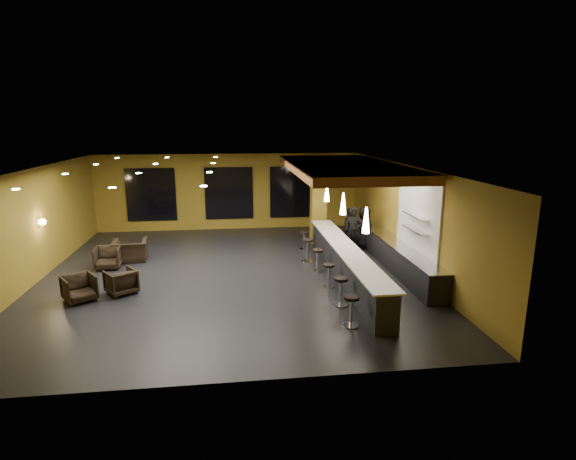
{
  "coord_description": "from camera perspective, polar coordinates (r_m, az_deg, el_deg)",
  "views": [
    {
      "loc": [
        0.13,
        -14.29,
        4.87
      ],
      "look_at": [
        2.0,
        0.5,
        1.3
      ],
      "focal_mm": 28.0,
      "sensor_mm": 36.0,
      "label": 1
    }
  ],
  "objects": [
    {
      "name": "bar_stool_3",
      "position": [
        15.03,
        3.78,
        -3.5
      ],
      "size": [
        0.39,
        0.39,
        0.77
      ],
      "rotation": [
        0.0,
        0.0,
        0.05
      ],
      "color": "silver",
      "rests_on": "floor"
    },
    {
      "name": "wood_soffit",
      "position": [
        15.85,
        7.03,
        7.9
      ],
      "size": [
        3.6,
        8.0,
        0.28
      ],
      "primitive_type": "cube",
      "color": "#9C5E2D",
      "rests_on": "ceiling"
    },
    {
      "name": "column",
      "position": [
        18.5,
        3.88,
        3.72
      ],
      "size": [
        0.6,
        0.6,
        3.5
      ],
      "primitive_type": "cube",
      "color": "olive",
      "rests_on": "floor"
    },
    {
      "name": "wall_front",
      "position": [
        8.35,
        -7.66,
        -8.59
      ],
      "size": [
        12.0,
        0.1,
        3.5
      ],
      "primitive_type": "cube",
      "color": "olive",
      "rests_on": "floor"
    },
    {
      "name": "staff_a",
      "position": [
        17.01,
        8.28,
        -0.14
      ],
      "size": [
        0.77,
        0.64,
        1.82
      ],
      "primitive_type": "imported",
      "rotation": [
        0.0,
        0.0,
        -0.35
      ],
      "color": "black",
      "rests_on": "floor"
    },
    {
      "name": "wall_back",
      "position": [
        21.08,
        -7.5,
        4.83
      ],
      "size": [
        12.0,
        0.1,
        3.5
      ],
      "primitive_type": "cube",
      "color": "olive",
      "rests_on": "floor"
    },
    {
      "name": "armchair_c",
      "position": [
        16.55,
        -21.91,
        -3.27
      ],
      "size": [
        0.88,
        0.9,
        0.77
      ],
      "primitive_type": "imported",
      "rotation": [
        0.0,
        0.0,
        0.07
      ],
      "color": "black",
      "rests_on": "floor"
    },
    {
      "name": "bar_stool_1",
      "position": [
        12.35,
        6.7,
        -7.29
      ],
      "size": [
        0.41,
        0.41,
        0.8
      ],
      "rotation": [
        0.0,
        0.0,
        0.34
      ],
      "color": "silver",
      "rests_on": "floor"
    },
    {
      "name": "pendant_1",
      "position": [
        14.46,
        7.01,
        3.33
      ],
      "size": [
        0.2,
        0.2,
        0.7
      ],
      "primitive_type": "cone",
      "color": "white",
      "rests_on": "wood_soffit"
    },
    {
      "name": "tile_backsplash",
      "position": [
        14.8,
        16.16,
        1.74
      ],
      "size": [
        0.06,
        3.2,
        2.4
      ],
      "primitive_type": "cube",
      "color": "white",
      "rests_on": "wall_right"
    },
    {
      "name": "window_left",
      "position": [
        21.29,
        -16.99,
        4.31
      ],
      "size": [
        2.2,
        0.06,
        2.4
      ],
      "primitive_type": "cube",
      "color": "black",
      "rests_on": "wall_back"
    },
    {
      "name": "bar_stool_5",
      "position": [
        17.62,
        2.08,
        -1.04
      ],
      "size": [
        0.36,
        0.36,
        0.72
      ],
      "rotation": [
        0.0,
        0.0,
        0.07
      ],
      "color": "silver",
      "rests_on": "floor"
    },
    {
      "name": "prep_top",
      "position": [
        15.38,
        14.11,
        -1.97
      ],
      "size": [
        0.72,
        6.0,
        0.03
      ],
      "primitive_type": "cube",
      "color": "silver",
      "rests_on": "prep_counter"
    },
    {
      "name": "staff_c",
      "position": [
        17.89,
        9.62,
        0.26
      ],
      "size": [
        0.93,
        0.72,
        1.69
      ],
      "primitive_type": "imported",
      "rotation": [
        0.0,
        0.0,
        0.25
      ],
      "color": "black",
      "rests_on": "floor"
    },
    {
      "name": "bar_stool_2",
      "position": [
        13.68,
        5.2,
        -5.39
      ],
      "size": [
        0.36,
        0.36,
        0.72
      ],
      "rotation": [
        0.0,
        0.0,
        0.34
      ],
      "color": "silver",
      "rests_on": "floor"
    },
    {
      "name": "prep_counter",
      "position": [
        15.5,
        14.01,
        -3.59
      ],
      "size": [
        0.7,
        6.0,
        0.86
      ],
      "primitive_type": "cube",
      "color": "black",
      "rests_on": "floor"
    },
    {
      "name": "bar_stool_0",
      "position": [
        11.18,
        8.04,
        -9.66
      ],
      "size": [
        0.4,
        0.4,
        0.78
      ],
      "rotation": [
        0.0,
        0.0,
        0.31
      ],
      "color": "silver",
      "rests_on": "floor"
    },
    {
      "name": "floor",
      "position": [
        15.12,
        -7.34,
        -5.64
      ],
      "size": [
        12.0,
        13.0,
        0.1
      ],
      "primitive_type": "cube",
      "color": "black",
      "rests_on": "ground"
    },
    {
      "name": "wall_shelf_lower",
      "position": [
        14.64,
        15.86,
        0.04
      ],
      "size": [
        0.3,
        1.5,
        0.03
      ],
      "primitive_type": "cube",
      "color": "silver",
      "rests_on": "wall_right"
    },
    {
      "name": "armchair_d",
      "position": [
        17.15,
        -19.41,
        -2.49
      ],
      "size": [
        1.27,
        1.14,
        0.77
      ],
      "primitive_type": "imported",
      "rotation": [
        0.0,
        0.0,
        3.24
      ],
      "color": "black",
      "rests_on": "floor"
    },
    {
      "name": "wall_sconce",
      "position": [
        16.26,
        -28.74,
        0.9
      ],
      "size": [
        0.22,
        0.22,
        0.22
      ],
      "primitive_type": "sphere",
      "color": "#FFE5B2",
      "rests_on": "wall_left"
    },
    {
      "name": "wall_left",
      "position": [
        15.88,
        -29.93,
        0.32
      ],
      "size": [
        0.1,
        13.0,
        3.5
      ],
      "primitive_type": "cube",
      "color": "olive",
      "rests_on": "floor"
    },
    {
      "name": "bar_stool_4",
      "position": [
        16.04,
        2.5,
        -2.21
      ],
      "size": [
        0.43,
        0.43,
        0.84
      ],
      "rotation": [
        0.0,
        0.0,
        -0.42
      ],
      "color": "silver",
      "rests_on": "floor"
    },
    {
      "name": "staff_b",
      "position": [
        17.72,
        8.01,
        0.12
      ],
      "size": [
        0.94,
        0.82,
        1.64
      ],
      "primitive_type": "imported",
      "rotation": [
        0.0,
        0.0,
        0.28
      ],
      "color": "black",
      "rests_on": "floor"
    },
    {
      "name": "armchair_a",
      "position": [
        13.9,
        -24.98,
        -6.72
      ],
      "size": [
        1.12,
        1.13,
        0.75
      ],
      "primitive_type": "imported",
      "rotation": [
        0.0,
        0.0,
        0.59
      ],
      "color": "black",
      "rests_on": "floor"
    },
    {
      "name": "armchair_b",
      "position": [
        14.03,
        -20.44,
        -6.16
      ],
      "size": [
        1.09,
        1.1,
        0.72
      ],
      "primitive_type": "imported",
      "rotation": [
        0.0,
        0.0,
        3.76
      ],
      "color": "black",
      "rests_on": "floor"
    },
    {
      "name": "bar_top",
      "position": [
        14.28,
        7.35,
        -2.27
      ],
      "size": [
        0.78,
        8.1,
        0.05
      ],
      "primitive_type": "cube",
      "color": "silver",
      "rests_on": "bar_counter"
    },
    {
      "name": "window_right",
      "position": [
        21.17,
        0.67,
        4.85
      ],
      "size": [
        2.2,
        0.06,
        2.4
      ],
      "primitive_type": "cube",
      "color": "black",
      "rests_on": "wall_back"
    },
    {
      "name": "pendant_0",
      "position": [
        12.09,
        9.88,
        1.24
      ],
      "size": [
        0.2,
        0.2,
        0.7
      ],
      "primitive_type": "cone",
      "color": "white",
      "rests_on": "wood_soffit"
    },
    {
      "name": "wall_shelf_upper",
      "position": [
        14.55,
        15.98,
        1.77
      ],
      "size": [
        0.3,
        1.5,
        0.03
      ],
      "primitive_type": "cube",
      "color": "silver",
      "rests_on": "wall_right"
    },
    {
      "name": "bar_counter",
      "position": [
        14.43,
        7.29,
        -4.28
      ],
      "size": [
        0.6,
        8.0,
        1.0
      ],
      "primitive_type": "cube",
      "color": "black",
      "rests_on": "floor"
    },
    {
      "name": "wall_right",
      "position": [
        15.78,
        14.99,
        1.6
      ],
      "size": [
        0.1,
        13.0,
        3.5
      ],
      "primitive_type": "cube",
      "color": "olive",
      "rests_on": "floor"
    },
    {
      "name": "pendant_2",
      "position": [
        16.86,
        4.95,
        4.82
      ],
      "size": [
        0.2,
        0.2,
        0.7
      ],
      "primitive_type": "cone",
      "color": "white",
      "rests_on": "wood_soffit"
    },
    {
      "name": "ceiling",
      "position": [
        14.35,
        -7.77,
        8.07
      ],
      "size": [
        12.0,
        13.0,
        0.1
      ],
      "primitive_type": "cube",
      "color": "black"
    },
    {
      "name": "window_center",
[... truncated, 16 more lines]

